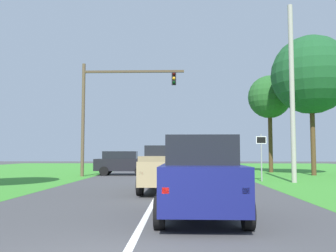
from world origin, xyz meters
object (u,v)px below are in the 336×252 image
at_px(pickup_truck_lead, 167,168).
at_px(crossing_suv_far, 122,163).
at_px(red_suv_near, 200,176).
at_px(traffic_light, 109,102).
at_px(oak_tree_right, 311,75).
at_px(utility_pole_right, 292,92).
at_px(extra_tree_1, 270,97).
at_px(keep_moving_sign, 261,151).

height_order(pickup_truck_lead, crossing_suv_far, pickup_truck_lead).
height_order(red_suv_near, pickup_truck_lead, red_suv_near).
height_order(traffic_light, oak_tree_right, oak_tree_right).
distance_m(oak_tree_right, utility_pole_right, 8.30).
distance_m(red_suv_near, oak_tree_right, 22.01).
xyz_separation_m(traffic_light, oak_tree_right, (15.22, 1.73, 2.26)).
height_order(pickup_truck_lead, oak_tree_right, oak_tree_right).
xyz_separation_m(pickup_truck_lead, extra_tree_1, (8.48, 16.49, 5.56)).
distance_m(oak_tree_right, extra_tree_1, 4.91).
bearing_deg(traffic_light, oak_tree_right, 6.47).
xyz_separation_m(red_suv_near, extra_tree_1, (7.44, 22.98, 5.50)).
height_order(oak_tree_right, utility_pole_right, oak_tree_right).
bearing_deg(crossing_suv_far, red_suv_near, -75.41).
height_order(pickup_truck_lead, traffic_light, traffic_light).
bearing_deg(extra_tree_1, red_suv_near, -107.93).
xyz_separation_m(pickup_truck_lead, utility_pole_right, (6.99, 5.16, 4.13)).
height_order(traffic_light, keep_moving_sign, traffic_light).
relative_size(traffic_light, crossing_suv_far, 1.92).
height_order(keep_moving_sign, crossing_suv_far, keep_moving_sign).
relative_size(traffic_light, oak_tree_right, 0.77).
relative_size(pickup_truck_lead, extra_tree_1, 0.64).
xyz_separation_m(pickup_truck_lead, crossing_suv_far, (-3.82, 12.19, -0.06)).
height_order(pickup_truck_lead, utility_pole_right, utility_pole_right).
relative_size(red_suv_near, oak_tree_right, 0.42).
relative_size(red_suv_near, pickup_truck_lead, 0.81).
xyz_separation_m(keep_moving_sign, extra_tree_1, (3.11, 10.43, 4.79)).
bearing_deg(oak_tree_right, pickup_truck_lead, -131.03).
height_order(red_suv_near, oak_tree_right, oak_tree_right).
height_order(oak_tree_right, extra_tree_1, oak_tree_right).
bearing_deg(utility_pole_right, crossing_suv_far, 146.96).
height_order(pickup_truck_lead, keep_moving_sign, keep_moving_sign).
xyz_separation_m(traffic_light, crossing_suv_far, (0.78, 1.72, -4.44)).
distance_m(traffic_light, extra_tree_1, 14.45).
xyz_separation_m(red_suv_near, crossing_suv_far, (-4.87, 18.69, -0.12)).
bearing_deg(crossing_suv_far, extra_tree_1, 19.23).
bearing_deg(traffic_light, utility_pole_right, -24.61).
relative_size(red_suv_near, extra_tree_1, 0.52).
xyz_separation_m(red_suv_near, utility_pole_right, (5.95, 11.66, 4.07)).
xyz_separation_m(pickup_truck_lead, keep_moving_sign, (5.37, 6.06, 0.76)).
bearing_deg(extra_tree_1, crossing_suv_far, -160.77).
relative_size(pickup_truck_lead, crossing_suv_far, 1.28).
bearing_deg(oak_tree_right, red_suv_near, -117.11).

